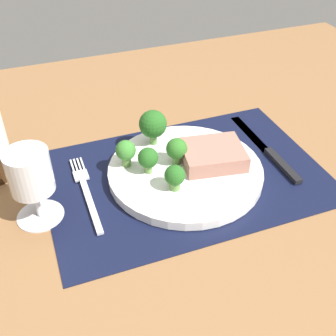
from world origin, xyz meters
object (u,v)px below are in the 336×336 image
(plate, at_px, (185,171))
(wine_glass, at_px, (31,177))
(knife, at_px, (269,152))
(steak, at_px, (213,155))
(fork, at_px, (86,191))

(plate, bearing_deg, wine_glass, -177.33)
(knife, bearing_deg, plate, -174.85)
(plate, xyz_separation_m, wine_glass, (-0.24, -0.01, 0.07))
(steak, relative_size, fork, 0.53)
(plate, relative_size, fork, 1.36)
(wine_glass, bearing_deg, plate, 2.67)
(wine_glass, bearing_deg, steak, 1.88)
(fork, distance_m, knife, 0.34)
(knife, xyz_separation_m, wine_glass, (-0.41, -0.02, 0.07))
(fork, xyz_separation_m, wine_glass, (-0.08, -0.03, 0.07))
(steak, relative_size, knife, 0.45)
(plate, distance_m, wine_glass, 0.25)
(steak, distance_m, fork, 0.22)
(steak, xyz_separation_m, knife, (0.12, 0.01, -0.03))
(plate, bearing_deg, fork, 175.16)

